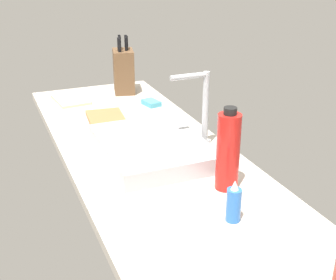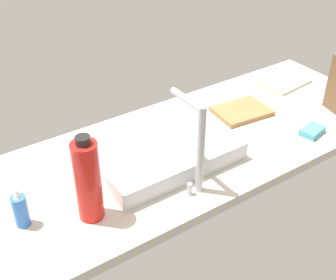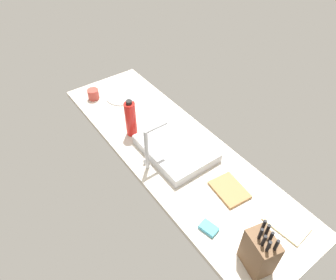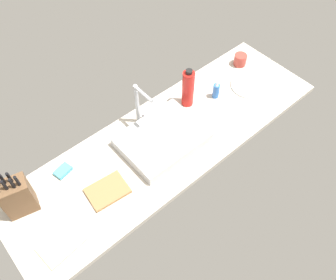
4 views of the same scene
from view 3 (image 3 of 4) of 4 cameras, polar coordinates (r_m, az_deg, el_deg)
countertop_slab at (r=195.05cm, az=0.72°, el=-1.87°), size 199.53×61.16×3.50cm
sink_basin at (r=189.16cm, az=1.46°, el=-1.59°), size 46.73×35.50×6.25cm
faucet at (r=171.14cm, az=-3.67°, el=-1.02°), size 5.50×15.27×29.17cm
knife_block at (r=145.36cm, az=16.91°, el=-19.66°), size 16.28×13.14×28.72cm
cutting_board at (r=174.05cm, az=11.56°, el=-9.24°), size 22.11×17.48×1.80cm
soap_bottle at (r=216.77cm, az=-7.58°, el=5.66°), size 4.17×4.17×12.60cm
water_bottle at (r=197.41cm, az=-7.10°, el=4.06°), size 7.33×7.33×26.90cm
dinner_plate at (r=239.69cm, az=-8.73°, el=8.24°), size 24.56×24.56×1.20cm
dish_towel at (r=170.14cm, az=21.59°, el=-14.55°), size 22.15×16.60×1.20cm
coffee_mug at (r=240.20cm, az=-13.99°, el=8.43°), size 8.46×8.46×7.85cm
dish_sponge at (r=158.36cm, az=7.71°, el=-16.23°), size 10.11×7.85×2.40cm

